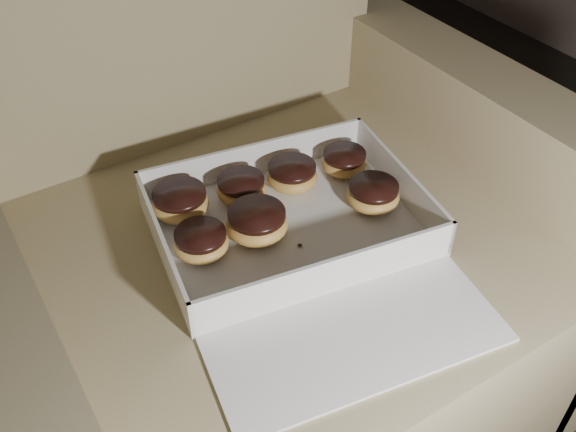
# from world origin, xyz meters

# --- Properties ---
(floor) EXTENTS (4.50, 4.50, 0.00)m
(floor) POSITION_xyz_m (0.00, 0.00, 0.00)
(floor) COLOR black
(floor) RESTS_ON ground
(armchair) EXTENTS (0.97, 0.82, 1.02)m
(armchair) POSITION_xyz_m (0.31, -0.14, 0.32)
(armchair) COLOR #847654
(armchair) RESTS_ON floor
(bakery_box) EXTENTS (0.47, 0.52, 0.07)m
(bakery_box) POSITION_xyz_m (0.32, -0.25, 0.47)
(bakery_box) COLOR silver
(bakery_box) RESTS_ON armchair
(donut_a) EXTENTS (0.09, 0.09, 0.05)m
(donut_a) POSITION_xyz_m (0.20, -0.10, 0.49)
(donut_a) COLOR gold
(donut_a) RESTS_ON bakery_box
(donut_b) EXTENTS (0.08, 0.08, 0.04)m
(donut_b) POSITION_xyz_m (0.39, -0.13, 0.49)
(donut_b) COLOR gold
(donut_b) RESTS_ON bakery_box
(donut_c) EXTENTS (0.08, 0.08, 0.04)m
(donut_c) POSITION_xyz_m (0.19, -0.19, 0.49)
(donut_c) COLOR gold
(donut_c) RESTS_ON bakery_box
(donut_d) EXTENTS (0.08, 0.08, 0.04)m
(donut_d) POSITION_xyz_m (0.30, -0.12, 0.49)
(donut_d) COLOR gold
(donut_d) RESTS_ON bakery_box
(donut_e) EXTENTS (0.08, 0.08, 0.04)m
(donut_e) POSITION_xyz_m (0.47, -0.24, 0.49)
(donut_e) COLOR gold
(donut_e) RESTS_ON bakery_box
(donut_f) EXTENTS (0.08, 0.08, 0.04)m
(donut_f) POSITION_xyz_m (0.48, -0.14, 0.48)
(donut_f) COLOR gold
(donut_f) RESTS_ON bakery_box
(donut_g) EXTENTS (0.09, 0.09, 0.05)m
(donut_g) POSITION_xyz_m (0.28, -0.20, 0.49)
(donut_g) COLOR gold
(donut_g) RESTS_ON bakery_box
(crumb_a) EXTENTS (0.01, 0.01, 0.00)m
(crumb_a) POSITION_xyz_m (0.18, -0.32, 0.47)
(crumb_a) COLOR black
(crumb_a) RESTS_ON bakery_box
(crumb_b) EXTENTS (0.01, 0.01, 0.00)m
(crumb_b) POSITION_xyz_m (0.44, -0.34, 0.47)
(crumb_b) COLOR black
(crumb_b) RESTS_ON bakery_box
(crumb_c) EXTENTS (0.01, 0.01, 0.00)m
(crumb_c) POSITION_xyz_m (0.27, -0.22, 0.47)
(crumb_c) COLOR black
(crumb_c) RESTS_ON bakery_box
(crumb_d) EXTENTS (0.01, 0.01, 0.00)m
(crumb_d) POSITION_xyz_m (0.40, -0.33, 0.47)
(crumb_d) COLOR black
(crumb_d) RESTS_ON bakery_box
(crumb_e) EXTENTS (0.01, 0.01, 0.00)m
(crumb_e) POSITION_xyz_m (0.32, -0.26, 0.47)
(crumb_e) COLOR black
(crumb_e) RESTS_ON bakery_box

